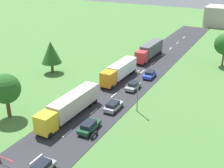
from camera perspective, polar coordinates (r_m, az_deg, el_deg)
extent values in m
cube|color=#2B2B30|center=(54.82, -0.63, -2.95)|extent=(10.00, 140.00, 0.06)
cube|color=white|center=(40.88, -14.33, -13.69)|extent=(0.16, 2.40, 0.01)
cube|color=white|center=(45.20, -8.56, -9.28)|extent=(0.16, 2.40, 0.01)
cube|color=white|center=(50.64, -3.53, -5.27)|extent=(0.16, 2.40, 0.01)
cube|color=white|center=(56.36, 0.31, -2.14)|extent=(0.16, 2.40, 0.01)
cube|color=white|center=(61.60, 3.03, 0.09)|extent=(0.16, 2.40, 0.01)
cube|color=white|center=(68.39, 5.82, 2.38)|extent=(0.16, 2.40, 0.01)
cube|color=white|center=(74.45, 7.82, 4.02)|extent=(0.16, 2.40, 0.01)
cube|color=white|center=(81.52, 9.75, 5.58)|extent=(0.16, 2.40, 0.01)
cube|color=white|center=(87.43, 11.10, 6.67)|extent=(0.16, 2.40, 0.01)
cube|color=white|center=(94.23, 12.44, 7.74)|extent=(0.16, 2.40, 0.01)
cube|color=white|center=(101.18, 13.61, 8.66)|extent=(0.16, 2.40, 0.01)
cube|color=yellow|center=(44.47, -12.56, -7.30)|extent=(2.47, 2.72, 2.85)
cube|color=black|center=(43.41, -13.71, -7.44)|extent=(2.10, 0.12, 1.25)
cube|color=beige|center=(49.32, -7.17, -3.37)|extent=(2.63, 11.20, 2.79)
cube|color=black|center=(50.05, -7.08, -5.01)|extent=(1.02, 10.63, 0.24)
cylinder|color=black|center=(44.17, -11.91, -9.63)|extent=(0.36, 1.00, 1.00)
cylinder|color=black|center=(45.40, -13.98, -8.87)|extent=(0.36, 1.00, 1.00)
cylinder|color=black|center=(52.02, -4.01, -3.86)|extent=(0.36, 1.00, 1.00)
cylinder|color=black|center=(53.07, -5.94, -3.36)|extent=(0.36, 1.00, 1.00)
cylinder|color=black|center=(53.03, -3.24, -3.29)|extent=(0.36, 1.00, 1.00)
cylinder|color=black|center=(54.06, -5.15, -2.81)|extent=(0.36, 1.00, 1.00)
cube|color=orange|center=(58.88, -0.72, 1.04)|extent=(2.48, 2.83, 2.88)
cube|color=black|center=(57.60, -1.37, 1.08)|extent=(2.10, 0.13, 1.27)
cube|color=white|center=(63.99, 2.03, 3.08)|extent=(2.64, 9.12, 2.72)
cube|color=black|center=(64.54, 2.01, 1.77)|extent=(1.03, 8.64, 0.24)
cylinder|color=black|center=(58.40, -0.15, -0.68)|extent=(0.37, 1.01, 1.00)
cylinder|color=black|center=(59.35, -1.93, -0.29)|extent=(0.37, 1.01, 1.00)
cylinder|color=black|center=(66.46, 3.87, 2.28)|extent=(0.37, 1.01, 1.00)
cylinder|color=black|center=(67.30, 2.25, 2.58)|extent=(0.37, 1.01, 1.00)
cylinder|color=black|center=(67.39, 4.26, 2.57)|extent=(0.37, 1.01, 1.00)
cylinder|color=black|center=(68.22, 2.65, 2.86)|extent=(0.37, 1.01, 1.00)
cube|color=red|center=(72.66, 5.61, 5.19)|extent=(2.48, 2.73, 2.74)
cube|color=black|center=(71.38, 5.22, 5.29)|extent=(2.10, 0.13, 1.21)
cube|color=#4C5156|center=(78.51, 7.58, 6.78)|extent=(2.66, 10.07, 2.98)
cube|color=black|center=(78.99, 7.52, 5.60)|extent=(1.05, 9.55, 0.24)
cylinder|color=black|center=(72.12, 6.13, 3.89)|extent=(0.37, 1.01, 1.00)
cylinder|color=black|center=(72.89, 4.60, 4.15)|extent=(0.37, 1.01, 1.00)
cylinder|color=black|center=(81.39, 8.99, 5.96)|extent=(0.37, 1.01, 1.00)
cylinder|color=black|center=(82.07, 7.60, 6.19)|extent=(0.37, 1.01, 1.00)
cylinder|color=black|center=(82.48, 9.28, 6.17)|extent=(0.37, 1.01, 1.00)
cylinder|color=black|center=(83.15, 7.91, 6.39)|extent=(0.37, 1.01, 1.00)
cube|color=black|center=(37.62, -13.41, -14.88)|extent=(1.58, 2.31, 0.56)
cylinder|color=black|center=(38.46, -11.17, -15.43)|extent=(0.24, 0.65, 0.64)
cylinder|color=black|center=(39.30, -13.12, -14.67)|extent=(0.24, 0.65, 0.64)
cube|color=#19472D|center=(45.15, -4.35, -8.18)|extent=(1.99, 4.52, 0.61)
cube|color=black|center=(44.69, -4.52, -7.67)|extent=(1.63, 2.55, 0.57)
cylinder|color=black|center=(46.78, -4.30, -7.41)|extent=(0.24, 0.65, 0.64)
cylinder|color=black|center=(46.10, -2.52, -7.86)|extent=(0.24, 0.65, 0.64)
cylinder|color=black|center=(44.57, -6.23, -9.17)|extent=(0.24, 0.65, 0.64)
cylinder|color=black|center=(43.85, -4.39, -9.68)|extent=(0.24, 0.65, 0.64)
cube|color=#8C939E|center=(50.85, 0.26, -4.32)|extent=(1.89, 4.16, 0.59)
cube|color=black|center=(50.42, 0.16, -3.84)|extent=(1.59, 2.33, 0.56)
cylinder|color=black|center=(52.45, 0.16, -3.78)|extent=(0.22, 0.64, 0.64)
cylinder|color=black|center=(51.78, 1.82, -4.17)|extent=(0.22, 0.64, 0.64)
cylinder|color=black|center=(50.23, -1.34, -5.07)|extent=(0.22, 0.64, 0.64)
cylinder|color=black|center=(49.53, 0.38, -5.50)|extent=(0.22, 0.64, 0.64)
cube|color=#8C939E|center=(58.67, 4.05, -0.51)|extent=(1.83, 4.01, 0.58)
cube|color=black|center=(58.61, 4.14, 0.09)|extent=(1.54, 2.24, 0.59)
cylinder|color=black|center=(57.36, 4.22, -1.40)|extent=(0.22, 0.64, 0.64)
cylinder|color=black|center=(57.96, 2.76, -1.09)|extent=(0.22, 0.64, 0.64)
cylinder|color=black|center=(59.65, 5.28, -0.44)|extent=(0.22, 0.64, 0.64)
cylinder|color=black|center=(60.23, 3.86, -0.16)|extent=(0.22, 0.64, 0.64)
cube|color=blue|center=(64.85, 7.20, 1.72)|extent=(2.00, 4.00, 0.60)
cube|color=black|center=(64.82, 7.28, 2.25)|extent=(1.65, 2.26, 0.54)
cylinder|color=black|center=(63.53, 7.50, 0.95)|extent=(0.24, 0.65, 0.64)
cylinder|color=black|center=(64.03, 6.08, 1.20)|extent=(0.24, 0.65, 0.64)
cylinder|color=black|center=(65.92, 8.26, 1.74)|extent=(0.24, 0.65, 0.64)
cylinder|color=black|center=(66.39, 6.88, 1.97)|extent=(0.24, 0.65, 0.64)
cylinder|color=black|center=(44.13, -2.96, -9.41)|extent=(0.12, 0.64, 0.64)
cylinder|color=black|center=(43.20, -3.85, -10.22)|extent=(0.14, 0.64, 0.64)
cube|color=black|center=(43.54, -3.41, -9.57)|extent=(0.20, 1.40, 0.36)
ellipsoid|color=black|center=(43.53, -3.31, -9.22)|extent=(0.28, 0.52, 0.28)
cylinder|color=red|center=(40.95, -20.60, -12.90)|extent=(4.50, 0.10, 0.10)
cylinder|color=slate|center=(49.43, 4.92, -1.56)|extent=(0.18, 0.18, 7.07)
sphere|color=silver|center=(48.03, 5.07, 2.41)|extent=(0.36, 0.36, 0.36)
cylinder|color=#513823|center=(51.09, -19.21, -4.37)|extent=(0.63, 0.63, 3.26)
sphere|color=#23561E|center=(49.68, -19.72, -0.85)|extent=(4.80, 4.80, 4.80)
cylinder|color=#513823|center=(76.26, 20.48, 4.54)|extent=(0.39, 0.39, 3.48)
cylinder|color=#513823|center=(68.51, -11.37, 3.07)|extent=(0.62, 0.62, 2.37)
cone|color=#23561E|center=(67.39, -11.61, 5.98)|extent=(4.46, 4.46, 4.91)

